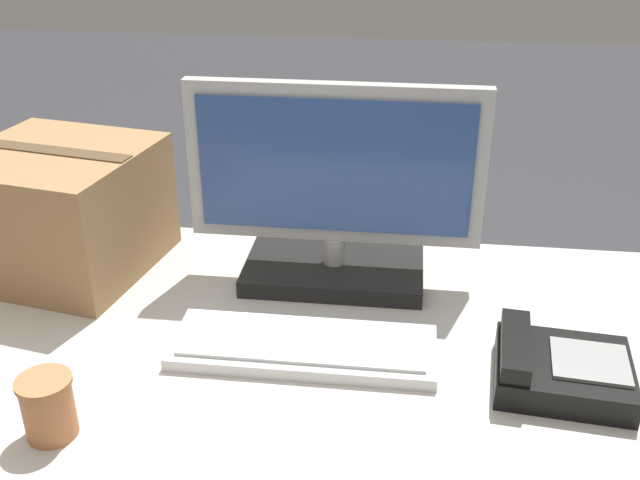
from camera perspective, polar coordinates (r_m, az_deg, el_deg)
monitor at (r=1.42m, az=1.13°, el=3.11°), size 0.56×0.21×0.39m
keyboard at (r=1.27m, az=-1.29°, el=-8.24°), size 0.45×0.16×0.03m
desk_phone at (r=1.26m, az=17.70°, el=-9.32°), size 0.23×0.20×0.08m
paper_cup_right at (r=1.16m, az=-20.00°, el=-11.85°), size 0.08×0.08×0.10m
cardboard_box at (r=1.58m, az=-19.10°, el=2.21°), size 0.39×0.39×0.25m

